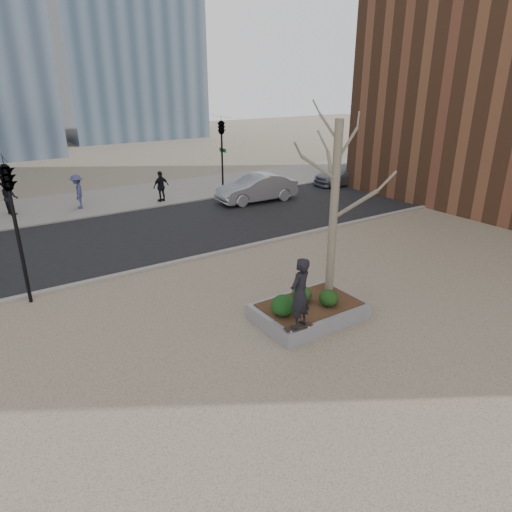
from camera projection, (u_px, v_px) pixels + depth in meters
ground at (281, 328)px, 12.64m from camera, size 120.00×120.00×0.00m
street at (148, 233)px, 20.39m from camera, size 60.00×8.00×0.02m
far_sidewalk at (102, 201)px, 25.83m from camera, size 60.00×6.00×0.02m
planter at (309, 312)px, 13.07m from camera, size 3.00×2.00×0.45m
planter_mulch at (309, 304)px, 12.98m from camera, size 2.70×1.70×0.04m
sycamore_tree at (336, 183)px, 12.53m from camera, size 2.80×2.80×6.60m
shrub_left at (283, 305)px, 12.25m from camera, size 0.67×0.67×0.57m
shrub_middle at (302, 294)px, 12.99m from camera, size 0.57×0.57×0.49m
shrub_right at (329, 298)px, 12.78m from camera, size 0.55×0.55×0.47m
skateboard at (298, 327)px, 11.72m from camera, size 0.80×0.31×0.08m
skateboarder at (300, 293)px, 11.37m from camera, size 0.79×0.64×1.88m
car_silver at (257, 188)px, 25.40m from camera, size 4.63×1.83×1.50m
car_third at (347, 174)px, 29.58m from camera, size 4.78×2.74×1.30m
pedestrian_a at (10, 197)px, 22.99m from camera, size 0.85×0.98×1.75m
pedestrian_b at (78, 192)px, 23.96m from camera, size 0.93×1.29×1.80m
pedestrian_c at (161, 186)px, 25.37m from camera, size 1.06×0.64×1.70m
traffic_light_near at (17, 233)px, 13.33m from camera, size 0.60×2.48×4.50m
traffic_light_far at (222, 156)px, 26.50m from camera, size 0.60×2.48×4.50m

